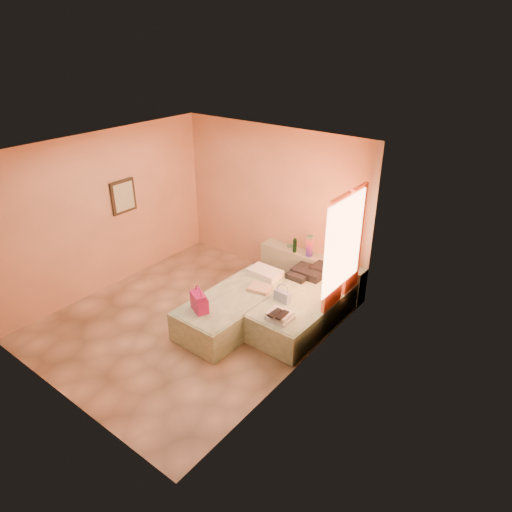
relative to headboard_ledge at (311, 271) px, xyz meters
The scene contains 16 objects.
ground 2.34m from the headboard_ledge, 114.90° to the right, with size 4.50×4.50×0.00m, color tan.
room_walls 2.25m from the headboard_ledge, 116.65° to the right, with size 4.02×4.51×2.81m.
headboard_ledge is the anchor object (origin of this frame).
bed_left 1.74m from the headboard_ledge, 102.44° to the right, with size 0.90×2.00×0.50m, color beige.
bed_right 1.18m from the headboard_ledge, 63.43° to the right, with size 0.90×2.00×0.50m, color beige.
water_bottle 0.56m from the headboard_ledge, 167.60° to the right, with size 0.07×0.07×0.26m, color black.
rainbow_box 0.53m from the headboard_ledge, 113.83° to the right, with size 0.09×0.09×0.39m, color #B2165D.
small_dish 0.62m from the headboard_ledge, behind, with size 0.12×0.12×0.03m, color #498664.
green_book 0.51m from the headboard_ledge, ahead, with size 0.18×0.13×0.03m, color #26482A.
flower_vase 0.90m from the headboard_ledge, ahead, with size 0.21×0.21×0.28m, color white.
magenta_handbag 2.42m from the headboard_ledge, 102.70° to the right, with size 0.32×0.18×0.30m, color #B2165D.
khaki_garment 1.35m from the headboard_ledge, 97.26° to the right, with size 0.35×0.28×0.06m, color tan.
clothes_pile 0.57m from the headboard_ledge, 59.63° to the right, with size 0.57×0.57×0.17m, color black.
blue_handbag 1.42m from the headboard_ledge, 77.31° to the right, with size 0.27×0.12×0.17m, color #4268A0.
towel_stack 1.89m from the headboard_ledge, 72.61° to the right, with size 0.35×0.30×0.10m, color silver.
sandal_pair 1.95m from the headboard_ledge, 73.04° to the right, with size 0.18×0.25×0.03m, color black.
Camera 1 is at (4.63, -4.27, 4.33)m, focal length 32.00 mm.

